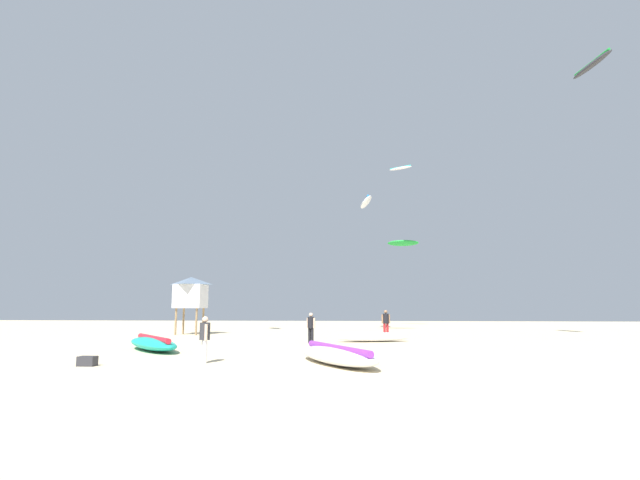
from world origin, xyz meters
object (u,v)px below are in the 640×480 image
(lifeguard_tower, at_px, (191,292))
(cooler_box, at_px, (87,361))
(person_midground, at_px, (311,325))
(kite_aloft_3, at_px, (403,243))
(kite_aloft_0, at_px, (366,202))
(kite_aloft_5, at_px, (401,168))
(kite_aloft_2, at_px, (592,65))
(kite_grounded_mid, at_px, (337,355))
(person_foreground, at_px, (205,336))
(person_left, at_px, (386,321))
(kite_grounded_far, at_px, (373,337))
(kite_grounded_near, at_px, (153,343))

(lifeguard_tower, xyz_separation_m, cooler_box, (3.34, -18.76, -2.89))
(person_midground, distance_m, kite_aloft_3, 29.30)
(kite_aloft_0, xyz_separation_m, kite_aloft_3, (4.24, 11.15, -2.26))
(lifeguard_tower, height_order, kite_aloft_5, kite_aloft_5)
(lifeguard_tower, xyz_separation_m, kite_aloft_2, (26.81, -5.13, 13.77))
(kite_grounded_mid, height_order, kite_aloft_5, kite_aloft_5)
(person_foreground, bearing_deg, kite_aloft_5, -136.23)
(person_foreground, height_order, kite_aloft_3, kite_aloft_3)
(person_midground, distance_m, person_left, 7.79)
(person_midground, height_order, kite_grounded_far, person_midground)
(lifeguard_tower, bearing_deg, cooler_box, -79.92)
(lifeguard_tower, bearing_deg, person_midground, -38.95)
(person_midground, xyz_separation_m, kite_grounded_mid, (1.89, -9.76, -0.65))
(person_midground, height_order, kite_grounded_mid, person_midground)
(kite_aloft_3, bearing_deg, lifeguard_tower, -131.67)
(kite_aloft_0, bearing_deg, person_foreground, -103.27)
(kite_grounded_far, bearing_deg, kite_grounded_mid, -97.75)
(lifeguard_tower, xyz_separation_m, kite_aloft_5, (16.62, 13.70, 13.04))
(person_left, distance_m, kite_aloft_5, 21.46)
(kite_aloft_5, bearing_deg, kite_grounded_near, -117.15)
(person_midground, height_order, kite_aloft_5, kite_aloft_5)
(kite_grounded_near, height_order, kite_aloft_3, kite_aloft_3)
(person_midground, relative_size, kite_aloft_2, 0.45)
(kite_grounded_mid, distance_m, cooler_box, 8.27)
(kite_grounded_far, relative_size, kite_aloft_5, 1.73)
(person_left, distance_m, kite_aloft_2, 20.66)
(person_foreground, height_order, kite_aloft_2, kite_aloft_2)
(kite_grounded_near, relative_size, kite_aloft_2, 1.45)
(person_foreground, distance_m, kite_aloft_3, 39.21)
(kite_aloft_3, bearing_deg, kite_grounded_near, -113.81)
(person_left, distance_m, lifeguard_tower, 14.25)
(cooler_box, bearing_deg, person_foreground, 18.06)
(kite_grounded_far, bearing_deg, person_left, 78.67)
(person_left, xyz_separation_m, kite_grounded_mid, (-2.53, -16.18, -0.73))
(cooler_box, relative_size, kite_aloft_5, 0.22)
(kite_grounded_mid, height_order, kite_aloft_0, kite_aloft_0)
(kite_aloft_3, distance_m, kite_aloft_5, 8.99)
(lifeguard_tower, distance_m, kite_aloft_5, 25.18)
(person_midground, bearing_deg, kite_aloft_3, 12.92)
(kite_grounded_near, distance_m, kite_aloft_3, 36.32)
(kite_aloft_0, bearing_deg, kite_grounded_far, -89.76)
(person_foreground, xyz_separation_m, kite_grounded_far, (6.14, 11.20, -0.70))
(person_left, xyz_separation_m, kite_grounded_far, (-1.01, -5.04, -0.79))
(person_left, bearing_deg, kite_aloft_3, -18.60)
(kite_aloft_5, bearing_deg, kite_aloft_0, -123.51)
(kite_aloft_5, bearing_deg, kite_aloft_3, 84.09)
(person_left, xyz_separation_m, lifeguard_tower, (-14.04, 1.36, 2.02))
(lifeguard_tower, bearing_deg, kite_grounded_far, -26.15)
(kite_aloft_2, bearing_deg, person_foreground, -147.95)
(person_midground, height_order, kite_aloft_2, kite_aloft_2)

